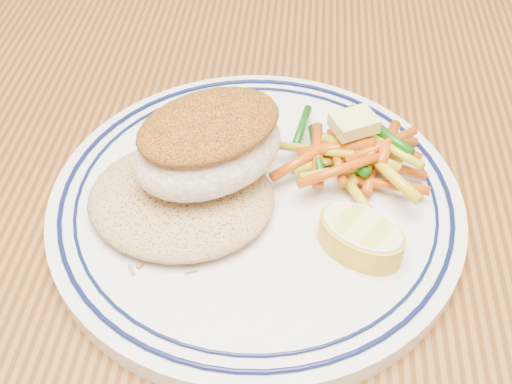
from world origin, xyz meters
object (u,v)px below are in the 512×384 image
at_px(rice_pilaf, 181,195).
at_px(vegetable_pile, 354,155).
at_px(dining_table, 296,255).
at_px(fish_fillet, 209,144).
at_px(plate, 256,203).
at_px(lemon_wedge, 361,236).

relative_size(rice_pilaf, vegetable_pile, 1.10).
height_order(dining_table, fish_fillet, fish_fillet).
bearing_deg(plate, rice_pilaf, -164.94).
xyz_separation_m(fish_fillet, lemon_wedge, (0.09, -0.04, -0.03)).
bearing_deg(dining_table, lemon_wedge, -65.95).
relative_size(vegetable_pile, lemon_wedge, 1.57).
height_order(rice_pilaf, fish_fillet, fish_fillet).
height_order(plate, fish_fillet, fish_fillet).
bearing_deg(lemon_wedge, vegetable_pile, 92.16).
bearing_deg(fish_fillet, lemon_wedge, -23.27).
relative_size(dining_table, rice_pilaf, 12.75).
relative_size(plate, lemon_wedge, 3.90).
height_order(plate, rice_pilaf, rice_pilaf).
bearing_deg(rice_pilaf, fish_fillet, 43.18).
bearing_deg(fish_fillet, dining_table, 35.30).
relative_size(rice_pilaf, fish_fillet, 0.99).
bearing_deg(fish_fillet, vegetable_pile, 17.25).
xyz_separation_m(dining_table, fish_fillet, (-0.06, -0.04, 0.15)).
height_order(plate, vegetable_pile, vegetable_pile).
xyz_separation_m(rice_pilaf, vegetable_pile, (0.11, 0.04, 0.00)).
bearing_deg(rice_pilaf, lemon_wedge, -12.50).
height_order(dining_table, rice_pilaf, rice_pilaf).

